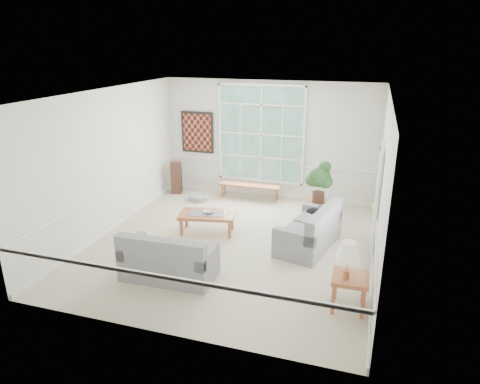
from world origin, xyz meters
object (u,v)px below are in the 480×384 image
loveseat_right (309,226)px  loveseat_front (169,254)px  side_table (349,292)px  coffee_table (207,223)px  end_table (315,210)px

loveseat_right → loveseat_front: size_ratio=1.02×
loveseat_front → side_table: (3.03, -0.04, -0.15)m
coffee_table → side_table: bearing=-43.6°
loveseat_front → end_table: (2.07, 3.26, -0.19)m
coffee_table → end_table: bearing=21.2°
loveseat_right → coffee_table: 2.18m
coffee_table → side_table: size_ratio=2.13×
loveseat_right → side_table: 2.13m
coffee_table → end_table: 2.51m
coffee_table → end_table: end_table is taller
side_table → end_table: bearing=106.3°
end_table → side_table: bearing=-73.7°
loveseat_right → coffee_table: loveseat_right is taller
loveseat_right → coffee_table: (-2.17, 0.03, -0.22)m
side_table → coffee_table: bearing=147.7°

